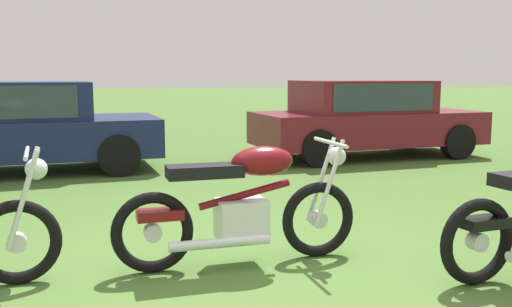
% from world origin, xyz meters
% --- Properties ---
extents(ground_plane, '(120.00, 120.00, 0.00)m').
position_xyz_m(ground_plane, '(0.00, 0.00, 0.00)').
color(ground_plane, '#476B2D').
extents(motorcycle_maroon, '(2.04, 0.73, 1.02)m').
position_xyz_m(motorcycle_maroon, '(0.03, 0.23, 0.49)').
color(motorcycle_maroon, black).
rests_on(motorcycle_maroon, ground).
extents(car_navy, '(4.54, 2.57, 1.43)m').
position_xyz_m(car_navy, '(-3.10, 5.08, 0.83)').
color(car_navy, '#161E4C').
rests_on(car_navy, ground).
extents(car_burgundy, '(4.48, 2.51, 1.43)m').
position_xyz_m(car_burgundy, '(3.06, 6.00, 0.80)').
color(car_burgundy, maroon).
rests_on(car_burgundy, ground).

